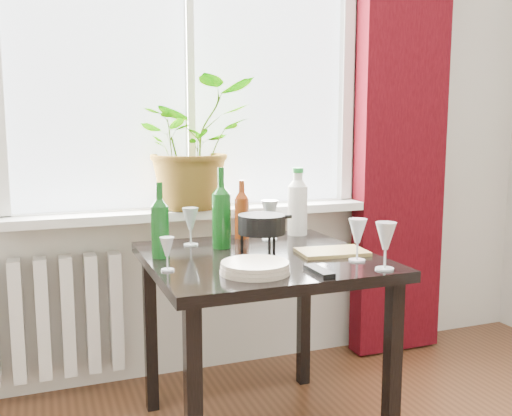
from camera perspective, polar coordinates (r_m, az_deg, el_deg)
name	(u,v)px	position (r m, az deg, el deg)	size (l,w,h in m)	color
window	(188,46)	(2.77, -6.79, 15.80)	(1.72, 0.08, 1.62)	white
windowsill	(195,212)	(2.71, -6.16, -0.45)	(1.72, 0.20, 0.04)	silver
curtain	(402,113)	(3.13, 14.36, 9.16)	(0.50, 0.12, 2.56)	#34040A
radiator	(30,320)	(2.76, -21.66, -10.35)	(0.80, 0.10, 0.55)	silver
table	(260,278)	(2.22, 0.42, -7.05)	(0.85, 0.85, 0.74)	black
potted_plant	(193,144)	(2.69, -6.36, 6.41)	(0.55, 0.47, 0.61)	#34731E
wine_bottle_left	(160,220)	(2.16, -9.58, -1.18)	(0.07, 0.07, 0.29)	#0D4713
wine_bottle_right	(221,207)	(2.30, -3.49, 0.06)	(0.08, 0.08, 0.33)	#0D4712
bottle_amber	(242,209)	(2.50, -1.42, -0.08)	(0.06, 0.06, 0.26)	maroon
cleaning_bottle	(298,201)	(2.58, 4.18, 0.74)	(0.09, 0.09, 0.31)	silver
wineglass_front_right	(357,240)	(2.12, 10.11, -3.12)	(0.07, 0.07, 0.16)	silver
wineglass_far_right	(385,245)	(2.01, 12.81, -3.66)	(0.07, 0.07, 0.17)	silver
wineglass_back_center	(270,220)	(2.46, 1.38, -1.18)	(0.08, 0.08, 0.18)	silver
wineglass_back_left	(191,226)	(2.37, -6.56, -1.83)	(0.07, 0.07, 0.16)	#B0B8BE
wineglass_front_left	(167,254)	(1.97, -8.87, -4.55)	(0.05, 0.05, 0.12)	silver
plate_stack	(255,267)	(1.93, -0.10, -5.96)	(0.24, 0.24, 0.04)	beige
fondue_pot	(262,233)	(2.25, 0.58, -2.50)	(0.22, 0.19, 0.15)	black
tv_remote	(319,271)	(1.94, 6.31, -6.28)	(0.05, 0.16, 0.02)	black
cutting_board	(332,252)	(2.24, 7.61, -4.37)	(0.26, 0.17, 0.01)	olive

